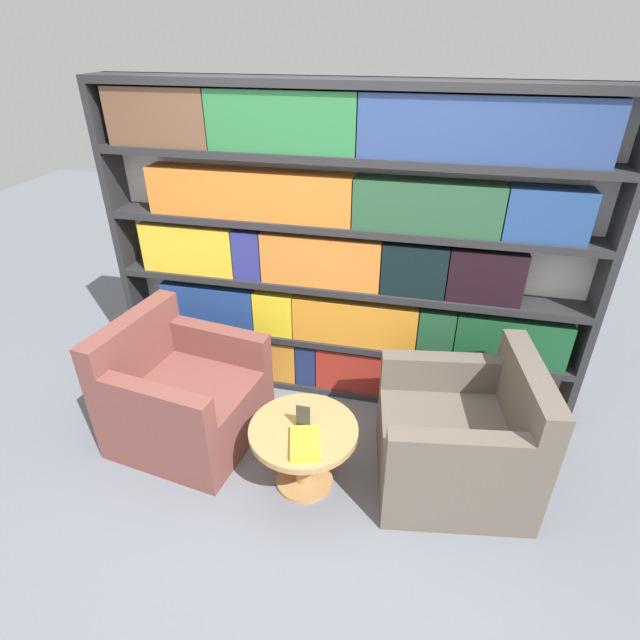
{
  "coord_description": "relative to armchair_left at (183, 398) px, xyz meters",
  "views": [
    {
      "loc": [
        0.57,
        -1.96,
        2.49
      ],
      "look_at": [
        -0.03,
        0.62,
        0.95
      ],
      "focal_mm": 28.0,
      "sensor_mm": 36.0,
      "label": 1
    }
  ],
  "objects": [
    {
      "name": "armchair_right",
      "position": [
        1.84,
        0.0,
        0.0
      ],
      "size": [
        1.0,
        0.97,
        0.87
      ],
      "rotation": [
        0.0,
        0.0,
        -1.41
      ],
      "color": "brown",
      "rests_on": "ground_plane"
    },
    {
      "name": "armchair_left",
      "position": [
        0.0,
        0.0,
        0.0
      ],
      "size": [
        1.0,
        0.97,
        0.87
      ],
      "rotation": [
        0.0,
        0.0,
        1.42
      ],
      "color": "brown",
      "rests_on": "ground_plane"
    },
    {
      "name": "bookshelf",
      "position": [
        0.94,
        0.79,
        0.81
      ],
      "size": [
        3.39,
        0.3,
        2.25
      ],
      "color": "silver",
      "rests_on": "ground_plane"
    },
    {
      "name": "coffee_table",
      "position": [
        0.92,
        -0.25,
        0.01
      ],
      "size": [
        0.66,
        0.66,
        0.45
      ],
      "color": "#AD7F4C",
      "rests_on": "ground_plane"
    },
    {
      "name": "stray_book",
      "position": [
        0.96,
        -0.38,
        0.16
      ],
      "size": [
        0.23,
        0.29,
        0.03
      ],
      "color": "gold",
      "rests_on": "coffee_table"
    },
    {
      "name": "table_sign",
      "position": [
        0.92,
        -0.25,
        0.21
      ],
      "size": [
        0.08,
        0.06,
        0.17
      ],
      "color": "black",
      "rests_on": "coffee_table"
    },
    {
      "name": "ground_plane",
      "position": [
        0.95,
        -0.43,
        -0.31
      ],
      "size": [
        14.0,
        14.0,
        0.0
      ],
      "primitive_type": "plane",
      "color": "slate"
    }
  ]
}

